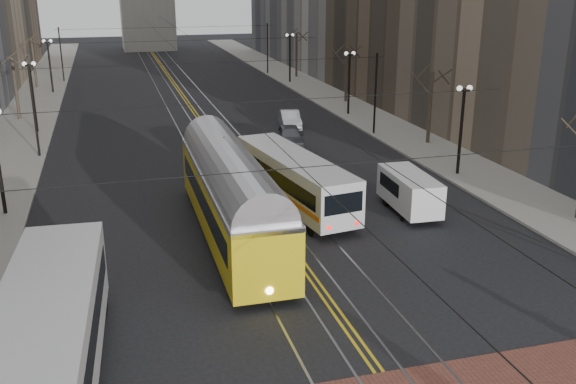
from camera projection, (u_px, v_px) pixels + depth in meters
ground at (368, 356)px, 21.89m from camera, size 260.00×260.00×0.00m
sidewalk_left at (29, 117)px, 59.08m from camera, size 5.00×140.00×0.15m
sidewalk_right at (336, 100)px, 66.77m from camera, size 5.00×140.00×0.15m
streetcar_rails at (192, 109)px, 62.95m from camera, size 4.80×130.00×0.02m
centre_lines at (192, 109)px, 62.95m from camera, size 0.42×130.00×0.01m
lamp_posts at (220, 113)px, 47.23m from camera, size 27.60×57.20×5.60m
street_trees at (206, 98)px, 53.16m from camera, size 31.68×53.28×5.60m
trolley_wires at (206, 87)px, 52.47m from camera, size 25.96×120.00×6.60m
transit_bus at (45, 360)px, 18.73m from camera, size 3.58×13.55×3.35m
streetcar at (231, 204)px, 31.25m from camera, size 2.90×15.32×3.61m
rear_bus at (294, 181)px, 35.79m from camera, size 4.17×11.48×2.93m
cargo_van at (409, 193)px, 34.95m from camera, size 2.11×5.00×2.18m
sedan_grey at (290, 136)px, 48.60m from camera, size 2.69×5.04×1.63m
sedan_silver at (290, 119)px, 54.77m from camera, size 2.22×4.68×1.48m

